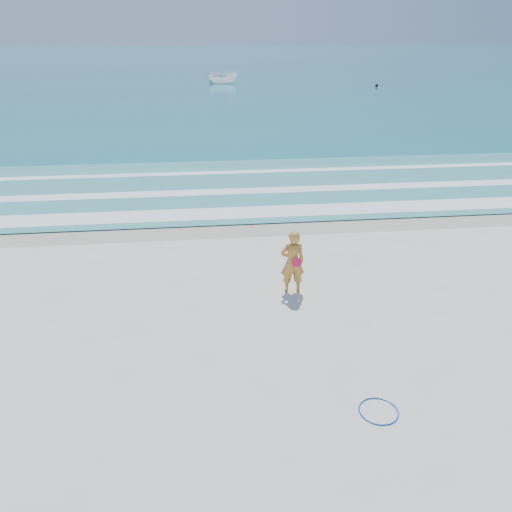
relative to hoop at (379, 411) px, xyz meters
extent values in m
plane|color=silver|center=(-2.27, 1.48, -0.01)|extent=(400.00, 400.00, 0.00)
cube|color=#B2A893|center=(-2.27, 10.48, -0.01)|extent=(400.00, 2.40, 0.00)
cube|color=#19727F|center=(-2.27, 106.48, 0.01)|extent=(400.00, 190.00, 0.04)
cube|color=#59B7AD|center=(-2.27, 15.48, 0.03)|extent=(400.00, 10.00, 0.01)
cube|color=white|center=(-2.27, 11.78, 0.04)|extent=(400.00, 1.40, 0.01)
cube|color=white|center=(-2.27, 14.68, 0.04)|extent=(400.00, 0.90, 0.01)
cube|color=white|center=(-2.27, 17.98, 0.04)|extent=(400.00, 0.60, 0.01)
torus|color=blue|center=(0.00, 0.00, 0.00)|extent=(0.94, 0.94, 0.03)
imported|color=white|center=(0.07, 61.70, 0.81)|extent=(4.19, 1.85, 1.58)
sphere|color=black|center=(18.86, 55.59, 0.21)|extent=(0.38, 0.38, 0.38)
imported|color=#C4822E|center=(-0.86, 5.06, 0.93)|extent=(0.70, 0.47, 1.89)
cylinder|color=#EF154B|center=(-0.78, 4.88, 1.01)|extent=(0.27, 0.08, 0.27)
camera|label=1|loc=(-3.29, -7.40, 6.99)|focal=35.00mm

